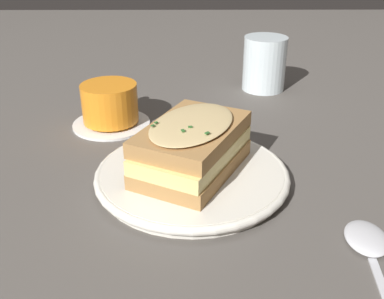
# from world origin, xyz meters

# --- Properties ---
(ground_plane) EXTENTS (2.40, 2.40, 0.00)m
(ground_plane) POSITION_xyz_m (0.00, 0.00, 0.00)
(ground_plane) COLOR #514C47
(dinner_plate) EXTENTS (0.24, 0.24, 0.02)m
(dinner_plate) POSITION_xyz_m (-0.01, 0.03, 0.01)
(dinner_plate) COLOR silver
(dinner_plate) RESTS_ON ground_plane
(sandwich) EXTENTS (0.15, 0.18, 0.06)m
(sandwich) POSITION_xyz_m (-0.01, 0.03, 0.05)
(sandwich) COLOR #A37542
(sandwich) RESTS_ON dinner_plate
(teacup_with_saucer) EXTENTS (0.12, 0.14, 0.07)m
(teacup_with_saucer) POSITION_xyz_m (-0.13, 0.20, 0.03)
(teacup_with_saucer) COLOR white
(teacup_with_saucer) RESTS_ON ground_plane
(water_glass) EXTENTS (0.08, 0.08, 0.10)m
(water_glass) POSITION_xyz_m (0.13, 0.37, 0.05)
(water_glass) COLOR silver
(water_glass) RESTS_ON ground_plane
(spoon) EXTENTS (0.05, 0.17, 0.01)m
(spoon) POSITION_xyz_m (0.17, -0.09, 0.00)
(spoon) COLOR silver
(spoon) RESTS_ON ground_plane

